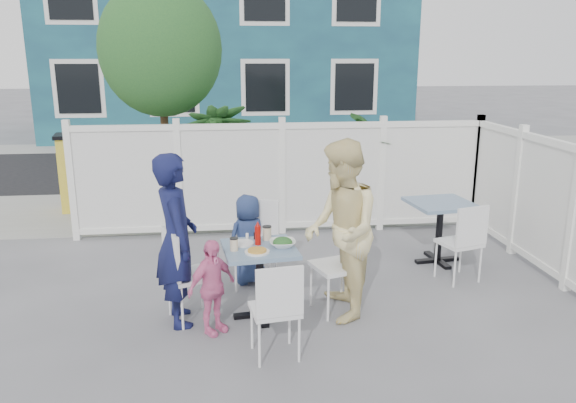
{
  "coord_description": "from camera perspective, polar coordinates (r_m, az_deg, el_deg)",
  "views": [
    {
      "loc": [
        -0.69,
        -5.38,
        2.52
      ],
      "look_at": [
        -0.07,
        0.14,
        1.07
      ],
      "focal_mm": 35.0,
      "sensor_mm": 36.0,
      "label": 1
    }
  ],
  "objects": [
    {
      "name": "ground",
      "position": [
        5.98,
        0.82,
        -10.23
      ],
      "size": [
        80.0,
        80.0,
        0.0
      ],
      "primitive_type": "plane",
      "color": "slate"
    },
    {
      "name": "near_sidewalk",
      "position": [
        9.54,
        -2.04,
        -0.59
      ],
      "size": [
        24.0,
        2.6,
        0.01
      ],
      "primitive_type": "cube",
      "color": "gray",
      "rests_on": "ground"
    },
    {
      "name": "street",
      "position": [
        13.14,
        -3.3,
        3.64
      ],
      "size": [
        24.0,
        5.0,
        0.01
      ],
      "primitive_type": "cube",
      "color": "black",
      "rests_on": "ground"
    },
    {
      "name": "far_sidewalk",
      "position": [
        16.19,
        -3.92,
        5.74
      ],
      "size": [
        24.0,
        1.6,
        0.01
      ],
      "primitive_type": "cube",
      "color": "gray",
      "rests_on": "ground"
    },
    {
      "name": "building",
      "position": [
        19.38,
        -6.09,
        16.06
      ],
      "size": [
        11.0,
        6.0,
        6.0
      ],
      "color": "navy",
      "rests_on": "ground"
    },
    {
      "name": "fence_back",
      "position": [
        8.01,
        -0.61,
        2.18
      ],
      "size": [
        5.86,
        0.08,
        1.6
      ],
      "color": "white",
      "rests_on": "ground"
    },
    {
      "name": "fence_right",
      "position": [
        7.24,
        24.47,
        -0.53
      ],
      "size": [
        0.08,
        3.66,
        1.6
      ],
      "rotation": [
        0.0,
        0.0,
        1.57
      ],
      "color": "white",
      "rests_on": "ground"
    },
    {
      "name": "tree",
      "position": [
        8.73,
        -12.84,
        14.82
      ],
      "size": [
        1.8,
        1.62,
        3.59
      ],
      "color": "#382316",
      "rests_on": "ground"
    },
    {
      "name": "utility_cabinet",
      "position": [
        9.86,
        -20.25,
        2.62
      ],
      "size": [
        0.72,
        0.57,
        1.22
      ],
      "primitive_type": "cube",
      "rotation": [
        0.0,
        0.0,
        0.16
      ],
      "color": "gold",
      "rests_on": "ground"
    },
    {
      "name": "potted_shrub_a",
      "position": [
        8.63,
        -6.85,
        3.88
      ],
      "size": [
        1.25,
        1.25,
        1.83
      ],
      "primitive_type": "imported",
      "rotation": [
        0.0,
        0.0,
        3.4
      ],
      "color": "#1E4D23",
      "rests_on": "ground"
    },
    {
      "name": "potted_shrub_b",
      "position": [
        8.92,
        10.31,
        3.49
      ],
      "size": [
        1.51,
        1.67,
        1.65
      ],
      "primitive_type": "imported",
      "rotation": [
        0.0,
        0.0,
        4.55
      ],
      "color": "#1E4D23",
      "rests_on": "ground"
    },
    {
      "name": "main_table",
      "position": [
        5.49,
        -2.89,
        -6.26
      ],
      "size": [
        0.76,
        0.76,
        0.72
      ],
      "rotation": [
        0.0,
        0.0,
        0.11
      ],
      "color": "slate",
      "rests_on": "ground"
    },
    {
      "name": "spare_table",
      "position": [
        7.15,
        15.21,
        -1.4
      ],
      "size": [
        0.82,
        0.82,
        0.78
      ],
      "rotation": [
        0.0,
        0.0,
        0.12
      ],
      "color": "slate",
      "rests_on": "ground"
    },
    {
      "name": "chair_left",
      "position": [
        5.5,
        -10.62,
        -6.67
      ],
      "size": [
        0.54,
        0.55,
        0.93
      ],
      "rotation": [
        0.0,
        0.0,
        -1.15
      ],
      "color": "white",
      "rests_on": "ground"
    },
    {
      "name": "chair_right",
      "position": [
        5.66,
        5.64,
        -5.58
      ],
      "size": [
        0.54,
        0.55,
        0.97
      ],
      "rotation": [
        0.0,
        0.0,
        1.87
      ],
      "color": "white",
      "rests_on": "ground"
    },
    {
      "name": "chair_back",
      "position": [
        6.25,
        -3.1,
        -3.63
      ],
      "size": [
        0.54,
        0.53,
        0.96
      ],
      "rotation": [
        0.0,
        0.0,
        2.84
      ],
      "color": "white",
      "rests_on": "ground"
    },
    {
      "name": "chair_near",
      "position": [
        4.74,
        -1.14,
        -10.41
      ],
      "size": [
        0.45,
        0.44,
        0.87
      ],
      "rotation": [
        0.0,
        0.0,
        0.14
      ],
      "color": "white",
      "rests_on": "ground"
    },
    {
      "name": "chair_spare",
      "position": [
        6.6,
        17.49,
        -3.52
      ],
      "size": [
        0.51,
        0.5,
        0.92
      ],
      "rotation": [
        0.0,
        0.0,
        0.29
      ],
      "color": "white",
      "rests_on": "ground"
    },
    {
      "name": "man",
      "position": [
        5.4,
        -11.28,
        -3.84
      ],
      "size": [
        0.52,
        0.68,
        1.66
      ],
      "primitive_type": "imported",
      "rotation": [
        0.0,
        0.0,
        1.79
      ],
      "color": "#121640",
      "rests_on": "ground"
    },
    {
      "name": "woman",
      "position": [
        5.43,
        5.38,
        -2.96
      ],
      "size": [
        0.7,
        0.88,
        1.76
      ],
      "primitive_type": "imported",
      "rotation": [
        0.0,
        0.0,
        -1.61
      ],
      "color": "#F8D457",
      "rests_on": "ground"
    },
    {
      "name": "boy",
      "position": [
        6.33,
        -4.04,
        -3.84
      ],
      "size": [
        0.59,
        0.51,
        1.03
      ],
      "primitive_type": "imported",
      "rotation": [
        0.0,
        0.0,
        3.57
      ],
      "color": "navy",
      "rests_on": "ground"
    },
    {
      "name": "toddler",
      "position": [
        5.26,
        -7.74,
        -8.61
      ],
      "size": [
        0.55,
        0.52,
        0.91
      ],
      "primitive_type": "imported",
      "rotation": [
        0.0,
        0.0,
        0.72
      ],
      "color": "pink",
      "rests_on": "ground"
    },
    {
      "name": "plate_main",
      "position": [
        5.28,
        -3.15,
        -5.14
      ],
      "size": [
        0.24,
        0.24,
        0.01
      ],
      "primitive_type": "cylinder",
      "color": "white",
      "rests_on": "main_table"
    },
    {
      "name": "plate_side",
      "position": [
        5.53,
        -4.71,
        -4.25
      ],
      "size": [
        0.23,
        0.23,
        0.02
      ],
      "primitive_type": "cylinder",
      "color": "white",
      "rests_on": "main_table"
    },
    {
      "name": "salad_bowl",
      "position": [
        5.43,
        -0.55,
        -4.29
      ],
      "size": [
        0.25,
        0.25,
        0.06
      ],
      "primitive_type": "imported",
      "color": "white",
      "rests_on": "main_table"
    },
    {
      "name": "coffee_cup_a",
      "position": [
        5.34,
        -5.51,
        -4.39
      ],
      "size": [
        0.08,
        0.08,
        0.11
      ],
      "primitive_type": "cylinder",
      "color": "beige",
      "rests_on": "main_table"
    },
    {
      "name": "coffee_cup_b",
      "position": [
        5.62,
        -2.15,
        -3.26
      ],
      "size": [
        0.09,
        0.09,
        0.13
      ],
      "primitive_type": "cylinder",
      "color": "beige",
      "rests_on": "main_table"
    },
    {
      "name": "ketchup_bottle",
      "position": [
        5.47,
        -3.08,
        -3.46
      ],
      "size": [
        0.06,
        0.06,
        0.19
      ],
      "primitive_type": "cylinder",
      "color": "#A90D07",
      "rests_on": "main_table"
    },
    {
      "name": "salt_shaker",
      "position": [
        5.64,
        -4.17,
        -3.57
      ],
      "size": [
        0.03,
        0.03,
        0.07
      ],
      "primitive_type": "cylinder",
      "color": "white",
      "rests_on": "main_table"
    },
    {
      "name": "pepper_shaker",
      "position": [
        5.65,
        -3.36,
        -3.5
      ],
      "size": [
        0.03,
        0.03,
        0.07
      ],
      "primitive_type": "cylinder",
      "color": "black",
      "rests_on": "main_table"
    }
  ]
}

